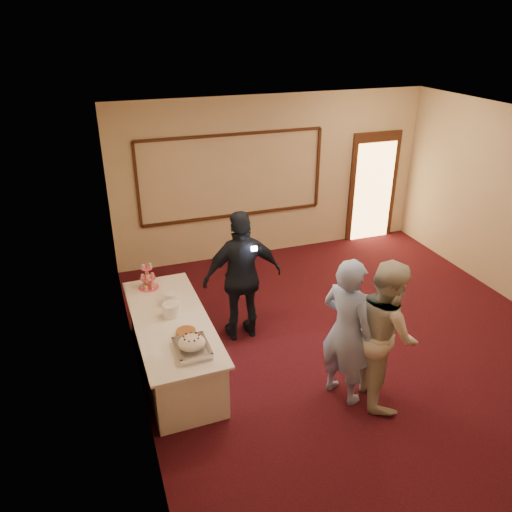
{
  "coord_description": "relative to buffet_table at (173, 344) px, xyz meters",
  "views": [
    {
      "loc": [
        -3.28,
        -4.91,
        4.21
      ],
      "look_at": [
        -1.18,
        1.08,
        1.15
      ],
      "focal_mm": 35.0,
      "sensor_mm": 36.0,
      "label": 1
    }
  ],
  "objects": [
    {
      "name": "room_walls",
      "position": [
        2.54,
        -0.45,
        1.64
      ],
      "size": [
        6.04,
        7.04,
        3.02
      ],
      "color": "beige",
      "rests_on": "floor"
    },
    {
      "name": "man",
      "position": [
        1.84,
        -1.16,
        0.54
      ],
      "size": [
        0.69,
        0.8,
        1.85
      ],
      "primitive_type": "imported",
      "rotation": [
        0.0,
        0.0,
        2.01
      ],
      "color": "#97B8F9",
      "rests_on": "floor"
    },
    {
      "name": "guest",
      "position": [
        1.09,
        0.45,
        0.57
      ],
      "size": [
        1.13,
        0.47,
        1.92
      ],
      "primitive_type": "imported",
      "rotation": [
        0.0,
        0.0,
        3.14
      ],
      "color": "black",
      "rests_on": "floor"
    },
    {
      "name": "buffet_table",
      "position": [
        0.0,
        0.0,
        0.0
      ],
      "size": [
        0.97,
        2.38,
        0.77
      ],
      "color": "white",
      "rests_on": "floor"
    },
    {
      "name": "plate_stack_b",
      "position": [
        0.08,
        0.38,
        0.47
      ],
      "size": [
        0.21,
        0.21,
        0.17
      ],
      "color": "white",
      "rests_on": "buffet_table"
    },
    {
      "name": "doorway",
      "position": [
        4.69,
        3.01,
        0.69
      ],
      "size": [
        1.05,
        0.07,
        2.2
      ],
      "color": "#34160F",
      "rests_on": "floor"
    },
    {
      "name": "pavlova_tray",
      "position": [
        0.11,
        -0.73,
        0.47
      ],
      "size": [
        0.38,
        0.54,
        0.19
      ],
      "color": "silver",
      "rests_on": "buffet_table"
    },
    {
      "name": "wall_molding",
      "position": [
        1.74,
        3.02,
        1.21
      ],
      "size": [
        3.45,
        0.04,
        1.55
      ],
      "color": "#34160F",
      "rests_on": "room_walls"
    },
    {
      "name": "plate_stack_a",
      "position": [
        0.02,
        0.08,
        0.47
      ],
      "size": [
        0.21,
        0.21,
        0.18
      ],
      "color": "white",
      "rests_on": "buffet_table"
    },
    {
      "name": "floor",
      "position": [
        2.54,
        -0.45,
        -0.39
      ],
      "size": [
        7.0,
        7.0,
        0.0
      ],
      "primitive_type": "plane",
      "color": "black",
      "rests_on": "ground"
    },
    {
      "name": "tart",
      "position": [
        0.11,
        -0.39,
        0.41
      ],
      "size": [
        0.28,
        0.28,
        0.06
      ],
      "color": "white",
      "rests_on": "buffet_table"
    },
    {
      "name": "cupcake_stand",
      "position": [
        -0.14,
        0.91,
        0.53
      ],
      "size": [
        0.28,
        0.28,
        0.41
      ],
      "color": "#ED4675",
      "rests_on": "buffet_table"
    },
    {
      "name": "camera_flash",
      "position": [
        1.18,
        0.21,
        1.09
      ],
      "size": [
        0.07,
        0.05,
        0.05
      ],
      "primitive_type": "cube",
      "rotation": [
        0.0,
        0.0,
        -0.07
      ],
      "color": "white",
      "rests_on": "guest"
    },
    {
      "name": "woman",
      "position": [
        2.27,
        -1.3,
        0.52
      ],
      "size": [
        0.87,
        1.02,
        1.82
      ],
      "primitive_type": "imported",
      "rotation": [
        0.0,
        0.0,
        1.35
      ],
      "color": "beige",
      "rests_on": "floor"
    }
  ]
}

